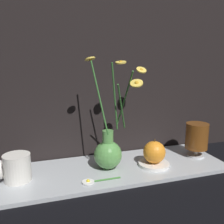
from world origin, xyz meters
name	(u,v)px	position (x,y,z in m)	size (l,w,h in m)	color
ground_plane	(114,171)	(0.00, 0.00, 0.00)	(6.00, 6.00, 0.00)	black
shelf	(114,169)	(0.00, 0.00, 0.01)	(0.76, 0.26, 0.01)	#B2B7BC
backdrop_wall	(101,4)	(0.00, 0.14, 0.55)	(1.26, 0.02, 1.10)	black
vase_with_flowers	(108,150)	(-0.02, 0.00, 0.07)	(0.22, 0.14, 0.36)	#59994C
yellow_mug	(16,168)	(-0.30, 0.00, 0.05)	(0.09, 0.08, 0.08)	silver
tea_glass	(197,137)	(0.32, 0.00, 0.09)	(0.08, 0.08, 0.13)	silver
saucer_plate	(154,164)	(0.13, -0.03, 0.02)	(0.10, 0.10, 0.01)	white
orange_fruit	(154,152)	(0.13, -0.03, 0.06)	(0.08, 0.08, 0.08)	orange
loose_daisy	(93,181)	(-0.09, -0.08, 0.02)	(0.12, 0.04, 0.01)	#3D7A33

